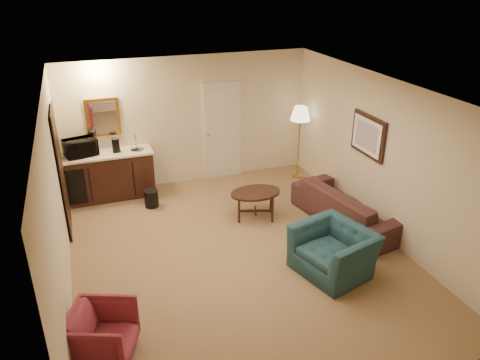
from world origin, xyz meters
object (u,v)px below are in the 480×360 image
object	(u,v)px
coffee_table	(255,205)
microwave	(80,146)
floor_lamp	(299,142)
wetbar_cabinet	(111,175)
coffee_maker	(116,145)
teal_armchair	(334,244)
sofa	(349,201)
rose_chair_near	(102,332)
waste_bin	(151,198)

from	to	relation	value
coffee_table	microwave	size ratio (longest dim) A/B	1.57
floor_lamp	microwave	xyz separation A→B (m)	(-4.33, 0.36, 0.34)
wetbar_cabinet	coffee_maker	distance (m)	0.62
wetbar_cabinet	teal_armchair	xyz separation A→B (m)	(2.83, -3.62, 0.01)
coffee_table	floor_lamp	bearing A→B (deg)	42.77
sofa	microwave	xyz separation A→B (m)	(-4.28, 2.46, 0.69)
floor_lamp	coffee_maker	distance (m)	3.71
wetbar_cabinet	sofa	xyz separation A→B (m)	(3.80, -2.42, -0.03)
rose_chair_near	microwave	bearing A→B (deg)	21.29
teal_armchair	coffee_table	xyz separation A→B (m)	(-0.49, 1.90, -0.21)
wetbar_cabinet	microwave	size ratio (longest dim) A/B	2.86
teal_armchair	coffee_maker	bearing A→B (deg)	-159.78
coffee_table	coffee_maker	distance (m)	2.89
waste_bin	sofa	bearing A→B (deg)	-29.14
floor_lamp	microwave	size ratio (longest dim) A/B	2.71
wetbar_cabinet	sofa	world-z (taller)	wetbar_cabinet
wetbar_cabinet	rose_chair_near	bearing A→B (deg)	-96.75
teal_armchair	rose_chair_near	size ratio (longest dim) A/B	1.50
teal_armchair	floor_lamp	bearing A→B (deg)	146.69
rose_chair_near	waste_bin	bearing A→B (deg)	3.68
sofa	coffee_maker	distance (m)	4.42
sofa	wetbar_cabinet	bearing A→B (deg)	46.24
floor_lamp	rose_chair_near	bearing A→B (deg)	-138.08
teal_armchair	coffee_maker	xyz separation A→B (m)	(-2.66, 3.63, 0.59)
sofa	coffee_table	size ratio (longest dim) A/B	2.42
rose_chair_near	microwave	distance (m)	4.33
coffee_table	waste_bin	size ratio (longest dim) A/B	2.74
microwave	coffee_maker	xyz separation A→B (m)	(0.64, -0.03, -0.06)
wetbar_cabinet	coffee_maker	size ratio (longest dim) A/B	6.13
floor_lamp	coffee_maker	xyz separation A→B (m)	(-3.69, 0.33, 0.28)
sofa	coffee_table	world-z (taller)	sofa
rose_chair_near	coffee_table	size ratio (longest dim) A/B	0.79
coffee_table	waste_bin	world-z (taller)	coffee_table
wetbar_cabinet	rose_chair_near	xyz separation A→B (m)	(-0.50, -4.23, -0.10)
floor_lamp	coffee_maker	world-z (taller)	floor_lamp
sofa	rose_chair_near	distance (m)	4.66
rose_chair_near	coffee_maker	bearing A→B (deg)	12.70
wetbar_cabinet	coffee_maker	world-z (taller)	coffee_maker
wetbar_cabinet	floor_lamp	distance (m)	3.88
sofa	rose_chair_near	xyz separation A→B (m)	(-4.30, -1.80, -0.07)
waste_bin	teal_armchair	bearing A→B (deg)	-53.63
sofa	coffee_table	distance (m)	1.63
teal_armchair	coffee_maker	distance (m)	4.54
wetbar_cabinet	microwave	world-z (taller)	microwave
teal_armchair	coffee_maker	world-z (taller)	coffee_maker
teal_armchair	rose_chair_near	bearing A→B (deg)	-95.76
rose_chair_near	sofa	bearing A→B (deg)	-45.65
rose_chair_near	coffee_table	world-z (taller)	rose_chair_near
waste_bin	microwave	distance (m)	1.63
waste_bin	microwave	size ratio (longest dim) A/B	0.57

